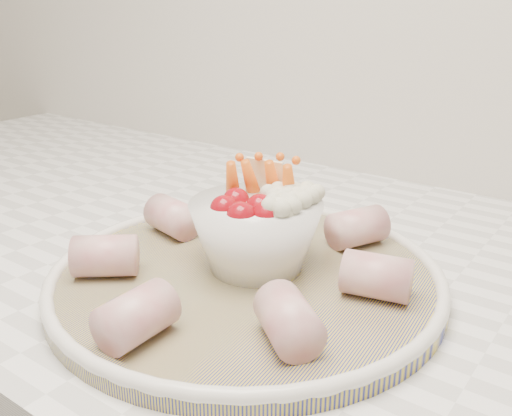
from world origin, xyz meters
The scene contains 3 objects.
serving_platter centered at (-0.15, 1.36, 0.93)m, with size 0.39×0.39×0.02m.
veggie_bowl centered at (-0.15, 1.37, 0.97)m, with size 0.12×0.12×0.10m.
cured_meat_rolls centered at (-0.15, 1.36, 0.95)m, with size 0.29×0.32×0.04m.
Camera 1 is at (0.13, 0.99, 1.17)m, focal length 40.00 mm.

